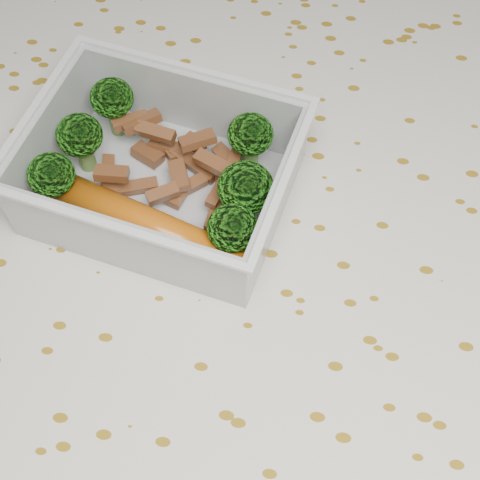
# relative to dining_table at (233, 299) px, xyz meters

# --- Properties ---
(ground_plane) EXTENTS (4.00, 4.00, 0.00)m
(ground_plane) POSITION_rel_dining_table_xyz_m (0.00, 0.00, -0.67)
(ground_plane) COLOR olive
(ground_plane) RESTS_ON ground
(dining_table) EXTENTS (1.40, 0.90, 0.75)m
(dining_table) POSITION_rel_dining_table_xyz_m (0.00, 0.00, 0.00)
(dining_table) COLOR brown
(dining_table) RESTS_ON ground
(tablecloth) EXTENTS (1.46, 0.96, 0.19)m
(tablecloth) POSITION_rel_dining_table_xyz_m (0.00, 0.00, 0.05)
(tablecloth) COLOR silver
(tablecloth) RESTS_ON dining_table
(lunch_container) EXTENTS (0.21, 0.18, 0.07)m
(lunch_container) POSITION_rel_dining_table_xyz_m (-0.06, 0.04, 0.11)
(lunch_container) COLOR silver
(lunch_container) RESTS_ON tablecloth
(broccoli_florets) EXTENTS (0.17, 0.13, 0.05)m
(broccoli_florets) POSITION_rel_dining_table_xyz_m (-0.05, 0.04, 0.13)
(broccoli_florets) COLOR #608C3F
(broccoli_florets) RESTS_ON lunch_container
(meat_pile) EXTENTS (0.11, 0.09, 0.03)m
(meat_pile) POSITION_rel_dining_table_xyz_m (-0.05, 0.05, 0.11)
(meat_pile) COLOR brown
(meat_pile) RESTS_ON lunch_container
(sausage) EXTENTS (0.16, 0.07, 0.03)m
(sausage) POSITION_rel_dining_table_xyz_m (-0.06, -0.00, 0.11)
(sausage) COLOR #B4550C
(sausage) RESTS_ON lunch_container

